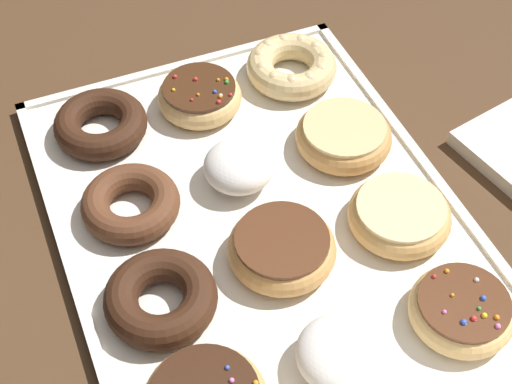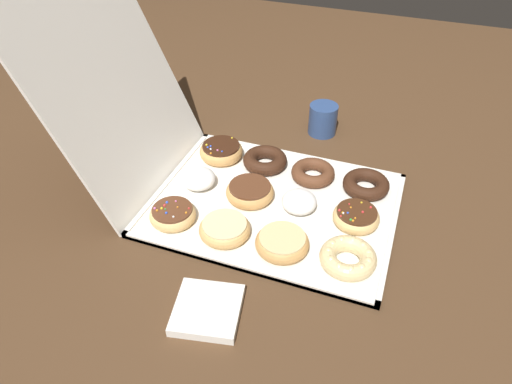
% 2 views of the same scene
% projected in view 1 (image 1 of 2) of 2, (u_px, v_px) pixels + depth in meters
% --- Properties ---
extents(ground_plane, '(3.00, 3.00, 0.00)m').
position_uv_depth(ground_plane, '(259.00, 223.00, 0.88)').
color(ground_plane, '#4C331E').
extents(donut_box, '(0.44, 0.58, 0.01)m').
position_uv_depth(donut_box, '(259.00, 220.00, 0.88)').
color(donut_box, silver).
rests_on(donut_box, ground).
extents(cruller_donut_0, '(0.12, 0.12, 0.04)m').
position_uv_depth(cruller_donut_0, '(292.00, 66.00, 1.02)').
color(cruller_donut_0, '#EACC8C').
rests_on(cruller_donut_0, donut_box).
extents(sprinkle_donut_1, '(0.11, 0.11, 0.04)m').
position_uv_depth(sprinkle_donut_1, '(201.00, 96.00, 0.98)').
color(sprinkle_donut_1, '#E5B770').
rests_on(sprinkle_donut_1, donut_box).
extents(chocolate_cake_ring_donut_2, '(0.12, 0.12, 0.03)m').
position_uv_depth(chocolate_cake_ring_donut_2, '(101.00, 124.00, 0.95)').
color(chocolate_cake_ring_donut_2, '#381E11').
rests_on(chocolate_cake_ring_donut_2, donut_box).
extents(glazed_ring_donut_3, '(0.12, 0.12, 0.04)m').
position_uv_depth(glazed_ring_donut_3, '(344.00, 136.00, 0.93)').
color(glazed_ring_donut_3, tan).
rests_on(glazed_ring_donut_3, donut_box).
extents(powdered_filled_donut_4, '(0.08, 0.08, 0.05)m').
position_uv_depth(powdered_filled_donut_4, '(237.00, 167.00, 0.89)').
color(powdered_filled_donut_4, white).
rests_on(powdered_filled_donut_4, donut_box).
extents(chocolate_cake_ring_donut_5, '(0.11, 0.11, 0.03)m').
position_uv_depth(chocolate_cake_ring_donut_5, '(131.00, 204.00, 0.87)').
color(chocolate_cake_ring_donut_5, '#59331E').
rests_on(chocolate_cake_ring_donut_5, donut_box).
extents(glazed_ring_donut_6, '(0.12, 0.12, 0.03)m').
position_uv_depth(glazed_ring_donut_6, '(400.00, 215.00, 0.85)').
color(glazed_ring_donut_6, tan).
rests_on(glazed_ring_donut_6, donut_box).
extents(chocolate_frosted_donut_7, '(0.12, 0.12, 0.04)m').
position_uv_depth(chocolate_frosted_donut_7, '(278.00, 249.00, 0.82)').
color(chocolate_frosted_donut_7, tan).
rests_on(chocolate_frosted_donut_7, donut_box).
extents(chocolate_cake_ring_donut_8, '(0.12, 0.12, 0.04)m').
position_uv_depth(chocolate_cake_ring_donut_8, '(161.00, 298.00, 0.78)').
color(chocolate_cake_ring_donut_8, '#381E11').
rests_on(chocolate_cake_ring_donut_8, donut_box).
extents(sprinkle_donut_9, '(0.11, 0.11, 0.04)m').
position_uv_depth(sprinkle_donut_9, '(462.00, 310.00, 0.77)').
color(sprinkle_donut_9, '#E5B770').
rests_on(sprinkle_donut_9, donut_box).
extents(powdered_filled_donut_10, '(0.09, 0.09, 0.05)m').
position_uv_depth(powdered_filled_donut_10, '(343.00, 353.00, 0.74)').
color(powdered_filled_donut_10, white).
rests_on(powdered_filled_donut_10, donut_box).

